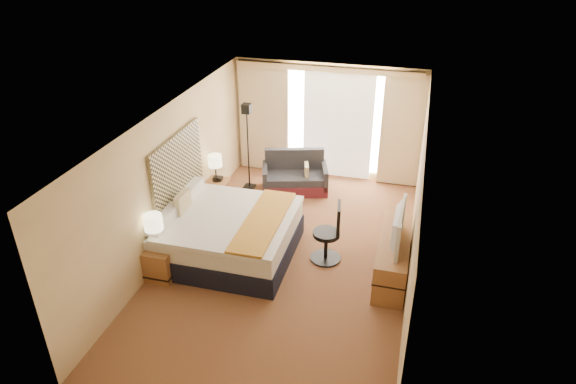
% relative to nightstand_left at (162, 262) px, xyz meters
% --- Properties ---
extents(floor, '(4.20, 7.00, 0.02)m').
position_rel_nightstand_left_xyz_m(floor, '(1.87, 1.05, -0.28)').
color(floor, maroon).
rests_on(floor, ground).
extents(ceiling, '(4.20, 7.00, 0.02)m').
position_rel_nightstand_left_xyz_m(ceiling, '(1.87, 1.05, 2.33)').
color(ceiling, white).
rests_on(ceiling, wall_back).
extents(wall_back, '(4.20, 0.02, 2.60)m').
position_rel_nightstand_left_xyz_m(wall_back, '(1.87, 4.55, 1.02)').
color(wall_back, beige).
rests_on(wall_back, ground).
extents(wall_front, '(4.20, 0.02, 2.60)m').
position_rel_nightstand_left_xyz_m(wall_front, '(1.87, -2.45, 1.02)').
color(wall_front, beige).
rests_on(wall_front, ground).
extents(wall_left, '(0.02, 7.00, 2.60)m').
position_rel_nightstand_left_xyz_m(wall_left, '(-0.23, 1.05, 1.02)').
color(wall_left, beige).
rests_on(wall_left, ground).
extents(wall_right, '(0.02, 7.00, 2.60)m').
position_rel_nightstand_left_xyz_m(wall_right, '(3.97, 1.05, 1.02)').
color(wall_right, beige).
rests_on(wall_right, ground).
extents(headboard, '(0.06, 1.85, 1.50)m').
position_rel_nightstand_left_xyz_m(headboard, '(-0.19, 1.25, 1.01)').
color(headboard, black).
rests_on(headboard, wall_left).
extents(nightstand_left, '(0.45, 0.52, 0.55)m').
position_rel_nightstand_left_xyz_m(nightstand_left, '(0.00, 0.00, 0.00)').
color(nightstand_left, '#9C6B38').
rests_on(nightstand_left, floor).
extents(nightstand_right, '(0.45, 0.52, 0.55)m').
position_rel_nightstand_left_xyz_m(nightstand_right, '(0.00, 2.50, 0.00)').
color(nightstand_right, '#9C6B38').
rests_on(nightstand_right, floor).
extents(media_dresser, '(0.50, 1.80, 0.70)m').
position_rel_nightstand_left_xyz_m(media_dresser, '(3.70, 1.05, 0.07)').
color(media_dresser, '#9C6B38').
rests_on(media_dresser, floor).
extents(window, '(2.30, 0.02, 2.30)m').
position_rel_nightstand_left_xyz_m(window, '(2.12, 4.52, 1.04)').
color(window, white).
rests_on(window, wall_back).
extents(curtains, '(4.12, 0.19, 2.56)m').
position_rel_nightstand_left_xyz_m(curtains, '(1.87, 4.44, 1.13)').
color(curtains, beige).
rests_on(curtains, floor).
extents(bed, '(2.30, 2.10, 1.12)m').
position_rel_nightstand_left_xyz_m(bed, '(0.81, 0.90, 0.13)').
color(bed, black).
rests_on(bed, floor).
extents(loveseat, '(1.55, 1.11, 0.87)m').
position_rel_nightstand_left_xyz_m(loveseat, '(1.38, 3.57, 0.01)').
color(loveseat, '#531720').
rests_on(loveseat, floor).
extents(floor_lamp, '(0.24, 0.24, 1.93)m').
position_rel_nightstand_left_xyz_m(floor_lamp, '(0.36, 3.44, 1.09)').
color(floor_lamp, black).
rests_on(floor_lamp, floor).
extents(desk_chair, '(0.54, 0.54, 1.10)m').
position_rel_nightstand_left_xyz_m(desk_chair, '(2.60, 1.19, 0.22)').
color(desk_chair, black).
rests_on(desk_chair, floor).
extents(lamp_left, '(0.30, 0.30, 0.64)m').
position_rel_nightstand_left_xyz_m(lamp_left, '(-0.05, -0.01, 0.77)').
color(lamp_left, black).
rests_on(lamp_left, nightstand_left).
extents(lamp_right, '(0.28, 0.28, 0.59)m').
position_rel_nightstand_left_xyz_m(lamp_right, '(-0.01, 2.50, 0.73)').
color(lamp_right, black).
rests_on(lamp_right, nightstand_right).
extents(tissue_box, '(0.14, 0.14, 0.11)m').
position_rel_nightstand_left_xyz_m(tissue_box, '(0.13, -0.03, 0.33)').
color(tissue_box, '#94AEE5').
rests_on(tissue_box, nightstand_left).
extents(telephone, '(0.19, 0.16, 0.07)m').
position_rel_nightstand_left_xyz_m(telephone, '(-0.01, 2.56, 0.31)').
color(telephone, black).
rests_on(telephone, nightstand_right).
extents(television, '(0.17, 1.11, 0.64)m').
position_rel_nightstand_left_xyz_m(television, '(3.65, 0.93, 0.74)').
color(television, black).
rests_on(television, media_dresser).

